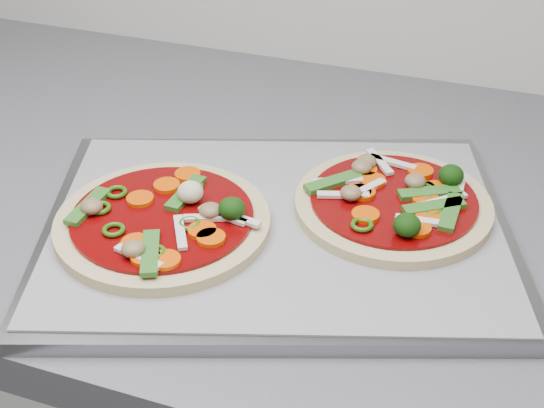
% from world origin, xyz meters
% --- Properties ---
extents(countertop, '(3.60, 0.60, 0.04)m').
position_xyz_m(countertop, '(0.00, 1.30, 0.88)').
color(countertop, '#5D5D63').
rests_on(countertop, base_cabinet).
extents(baking_tray, '(0.50, 0.43, 0.01)m').
position_xyz_m(baking_tray, '(0.28, 1.22, 0.91)').
color(baking_tray, gray).
rests_on(baking_tray, countertop).
extents(parchment, '(0.47, 0.40, 0.00)m').
position_xyz_m(parchment, '(0.28, 1.22, 0.91)').
color(parchment, gray).
rests_on(parchment, baking_tray).
extents(pizza_left, '(0.27, 0.27, 0.03)m').
position_xyz_m(pizza_left, '(0.18, 1.17, 0.92)').
color(pizza_left, tan).
rests_on(pizza_left, parchment).
extents(pizza_right, '(0.25, 0.25, 0.03)m').
position_xyz_m(pizza_right, '(0.37, 1.27, 0.92)').
color(pizza_right, tan).
rests_on(pizza_right, parchment).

